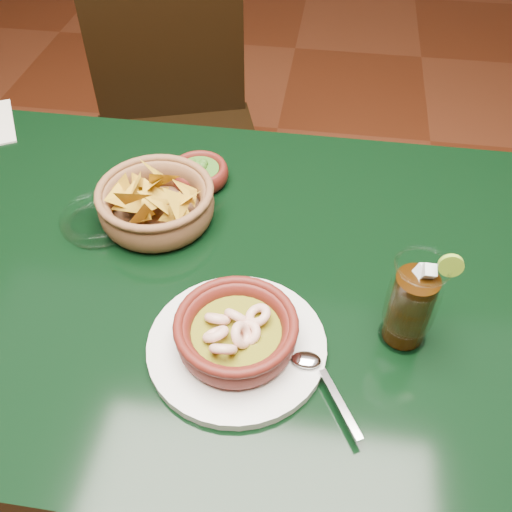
# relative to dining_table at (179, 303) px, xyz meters

# --- Properties ---
(ground) EXTENTS (7.00, 7.00, 0.00)m
(ground) POSITION_rel_dining_table_xyz_m (0.00, 0.00, -0.65)
(ground) COLOR #471C0C
(ground) RESTS_ON ground
(dining_table) EXTENTS (1.20, 0.80, 0.75)m
(dining_table) POSITION_rel_dining_table_xyz_m (0.00, 0.00, 0.00)
(dining_table) COLOR black
(dining_table) RESTS_ON ground
(dining_chair) EXTENTS (0.56, 0.56, 0.97)m
(dining_chair) POSITION_rel_dining_table_xyz_m (-0.20, 0.71, -0.12)
(dining_chair) COLOR black
(dining_chair) RESTS_ON ground
(shrimp_plate) EXTENTS (0.31, 0.25, 0.08)m
(shrimp_plate) POSITION_rel_dining_table_xyz_m (0.13, -0.15, 0.13)
(shrimp_plate) COLOR silver
(shrimp_plate) RESTS_ON dining_table
(chip_basket) EXTENTS (0.23, 0.23, 0.14)m
(chip_basket) POSITION_rel_dining_table_xyz_m (-0.05, 0.10, 0.14)
(chip_basket) COLOR brown
(chip_basket) RESTS_ON dining_table
(guacamole_ramekin) EXTENTS (0.13, 0.13, 0.04)m
(guacamole_ramekin) POSITION_rel_dining_table_xyz_m (-0.00, 0.22, 0.12)
(guacamole_ramekin) COLOR #4A130E
(guacamole_ramekin) RESTS_ON dining_table
(cola_drink) EXTENTS (0.15, 0.15, 0.17)m
(cola_drink) POSITION_rel_dining_table_xyz_m (0.36, -0.09, 0.17)
(cola_drink) COLOR white
(cola_drink) RESTS_ON dining_table
(glass_ashtray) EXTENTS (0.14, 0.14, 0.03)m
(glass_ashtray) POSITION_rel_dining_table_xyz_m (-0.15, 0.07, 0.11)
(glass_ashtray) COLOR white
(glass_ashtray) RESTS_ON dining_table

